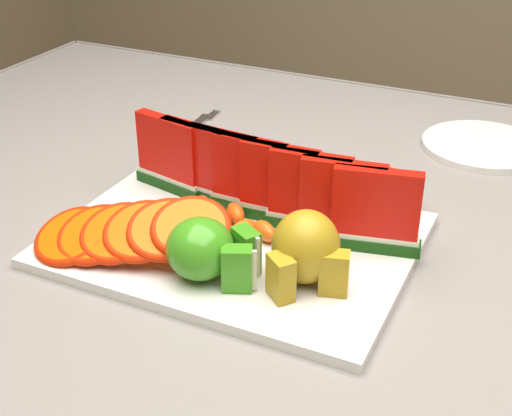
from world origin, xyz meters
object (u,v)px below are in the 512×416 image
(apple_cluster, at_px, (207,250))
(side_plate, at_px, (483,146))
(pear_cluster, at_px, (306,250))
(platter, at_px, (236,240))
(fork, at_px, (188,133))

(apple_cluster, xyz_separation_m, side_plate, (0.20, 0.48, -0.04))
(side_plate, bearing_deg, pear_cluster, -103.34)
(platter, relative_size, fork, 2.05)
(pear_cluster, distance_m, fork, 0.45)
(platter, bearing_deg, side_plate, 61.85)
(platter, xyz_separation_m, side_plate, (0.21, 0.40, -0.00))
(platter, xyz_separation_m, apple_cluster, (0.01, -0.09, 0.04))
(pear_cluster, distance_m, side_plate, 0.46)
(side_plate, distance_m, fork, 0.45)
(fork, bearing_deg, apple_cluster, -56.89)
(pear_cluster, xyz_separation_m, fork, (-0.32, 0.31, -0.05))
(platter, relative_size, pear_cluster, 3.92)
(apple_cluster, height_order, fork, apple_cluster)
(apple_cluster, distance_m, side_plate, 0.53)
(apple_cluster, bearing_deg, side_plate, 67.43)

